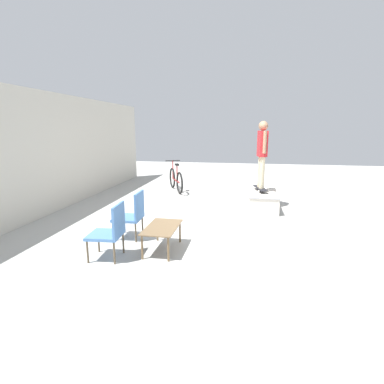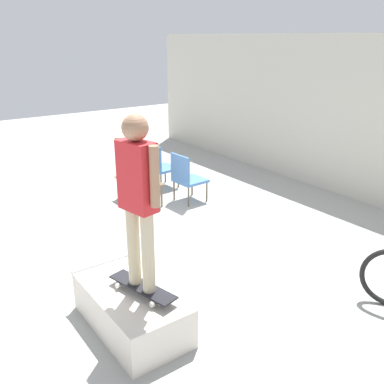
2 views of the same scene
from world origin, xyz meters
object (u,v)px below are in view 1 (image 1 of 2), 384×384
Objects in this scene: patio_chair_left at (111,229)px; patio_chair_right at (133,213)px; bicycle at (176,180)px; person_skater at (262,149)px; skateboard_on_ramp at (260,188)px; skate_ramp_box at (263,201)px; coffee_table at (162,229)px.

patio_chair_left is 0.96m from patio_chair_right.
person_skater is at bearing -149.25° from bicycle.
person_skater is 1.89× the size of patio_chair_left.
patio_chair_right is (-2.82, 2.53, -0.03)m from skateboard_on_ramp.
skate_ramp_box is 1.47× the size of coffee_table.
bicycle is at bearing 56.29° from skate_ramp_box.
patio_chair_left reaches higher than skate_ramp_box.
coffee_table is (-3.31, 1.80, -1.20)m from person_skater.
patio_chair_right is (-2.82, 2.53, -1.08)m from person_skater.
skate_ramp_box is 0.86× the size of bicycle.
coffee_table is 0.88m from patio_chair_left.
bicycle is at bearing 10.78° from coffee_table.
coffee_table is 5.15m from bicycle.
skateboard_on_ramp is 0.52× the size of bicycle.
patio_chair_left is (-3.64, 2.60, 0.28)m from skate_ramp_box.
skate_ramp_box is at bearing -166.86° from skateboard_on_ramp.
skateboard_on_ramp is 0.91× the size of patio_chair_right.
person_skater reaches higher than bicycle.
coffee_table is at bearing 137.95° from skateboard_on_ramp.
coffee_table is at bearing 140.78° from person_skater.
bicycle reaches higher than coffee_table.
patio_chair_right reaches higher than coffee_table.
skateboard_on_ramp is 1.05m from person_skater.
patio_chair_left is (-3.78, 2.53, -1.08)m from person_skater.
patio_chair_right reaches higher than skateboard_on_ramp.
skate_ramp_box is at bearing 139.69° from patio_chair_left.
bicycle is (5.06, 0.96, 0.00)m from coffee_table.
bicycle is (1.75, 2.76, -0.15)m from skateboard_on_ramp.
bicycle is at bearing 46.97° from person_skater.
person_skater is at bearing 26.62° from skate_ramp_box.
coffee_table is at bearing 163.90° from bicycle.
skate_ramp_box is at bearing -30.55° from coffee_table.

